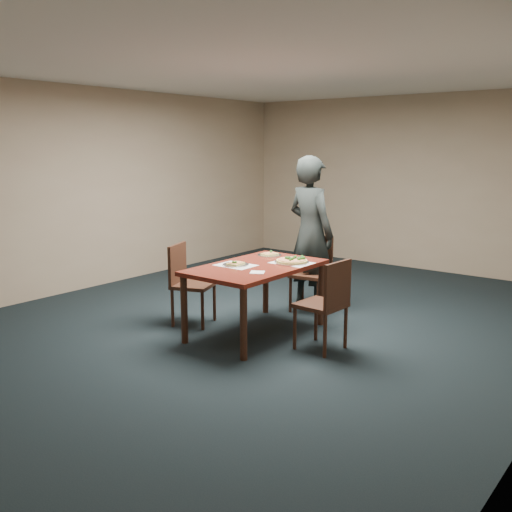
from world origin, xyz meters
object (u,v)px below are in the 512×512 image
Objects in this scene: slice_plate_near at (236,264)px; chair_left at (187,279)px; chair_right at (327,300)px; slice_plate_far at (270,254)px; diner at (311,233)px; chair_far at (313,268)px; dining_table at (256,274)px; pizza_pan at (292,261)px.

chair_left is at bearing -175.12° from slice_plate_near.
slice_plate_far is (-1.09, 0.52, 0.25)m from chair_right.
chair_right is at bearing 142.05° from diner.
chair_far is 1.00× the size of chair_right.
slice_plate_far is at bearing -116.05° from chair_far.
chair_left and chair_right have the same top height.
dining_table is 5.36× the size of slice_plate_far.
dining_table is 1.65× the size of chair_far.
chair_far is (-0.02, 1.17, -0.14)m from dining_table.
pizza_pan reaches higher than slice_plate_near.
diner is 0.70m from slice_plate_far.
slice_plate_far is at bearing 94.22° from slice_plate_near.
slice_plate_near is at bearing -85.78° from slice_plate_far.
slice_plate_far is (-0.05, 0.67, -0.00)m from slice_plate_near.
dining_table is at bearing 39.53° from slice_plate_near.
chair_left is at bearing -153.67° from pizza_pan.
slice_plate_far is (-0.22, 0.53, 0.10)m from dining_table.
slice_plate_near is at bearing -78.49° from chair_right.
chair_left is 1.22m from pizza_pan.
chair_far is 3.25× the size of slice_plate_near.
diner is (-0.96, 1.18, 0.42)m from chair_right.
slice_plate_far is (0.62, 0.73, 0.25)m from chair_left.
chair_right reaches higher than pizza_pan.
chair_right is at bearing -26.78° from pizza_pan.
chair_far is at bearing -138.82° from chair_right.
pizza_pan is (1.07, 0.53, 0.26)m from chair_left.
slice_plate_far is (-0.19, -0.64, 0.25)m from chair_far.
pizza_pan is at bearing 123.37° from diner.
chair_far is 1.59m from chair_left.
pizza_pan is (0.32, -0.86, -0.17)m from diner.
chair_far and chair_right have the same top height.
chair_right is 0.76m from pizza_pan.
dining_table is 1.23m from diner.
slice_plate_far is at bearing -61.46° from chair_left.
chair_far is 0.91m from pizza_pan.
pizza_pan is at bearing -23.47° from slice_plate_far.
pizza_pan is (-0.64, 0.32, 0.26)m from chair_right.
chair_right is 3.25× the size of slice_plate_near.
slice_plate_far is at bearing 156.53° from pizza_pan.
chair_right is 0.48× the size of diner.
diner reaches higher than chair_far.
diner is 5.07× the size of pizza_pan.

